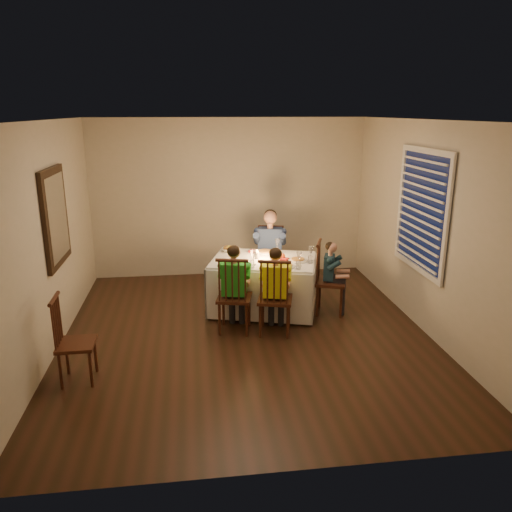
{
  "coord_description": "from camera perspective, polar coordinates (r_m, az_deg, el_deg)",
  "views": [
    {
      "loc": [
        -0.63,
        -5.7,
        2.71
      ],
      "look_at": [
        0.14,
        0.15,
        0.98
      ],
      "focal_mm": 35.0,
      "sensor_mm": 36.0,
      "label": 1
    }
  ],
  "objects": [
    {
      "name": "adult",
      "position": [
        7.77,
        1.56,
        -4.06
      ],
      "size": [
        0.56,
        0.53,
        1.28
      ],
      "primitive_type": null,
      "rotation": [
        0.0,
        0.0,
        -0.22
      ],
      "color": "navy",
      "rests_on": "ground"
    },
    {
      "name": "serving_bowl",
      "position": [
        7.2,
        -3.01,
        0.73
      ],
      "size": [
        0.3,
        0.3,
        0.06
      ],
      "primitive_type": "imported",
      "rotation": [
        0.0,
        0.0,
        -0.31
      ],
      "color": "white",
      "rests_on": "dining_table"
    },
    {
      "name": "chair_adult",
      "position": [
        7.77,
        1.56,
        -4.06
      ],
      "size": [
        0.49,
        0.48,
        1.01
      ],
      "primitive_type": null,
      "rotation": [
        0.0,
        0.0,
        -0.22
      ],
      "color": "#34150E",
      "rests_on": "ground"
    },
    {
      "name": "wall_left",
      "position": [
        6.09,
        -22.7,
        1.69
      ],
      "size": [
        0.02,
        5.0,
        2.6
      ],
      "primitive_type": "cube",
      "color": "beige",
      "rests_on": "ground"
    },
    {
      "name": "chair_near_left",
      "position": [
        6.45,
        -2.43,
        -8.49
      ],
      "size": [
        0.49,
        0.48,
        1.01
      ],
      "primitive_type": null,
      "rotation": [
        0.0,
        0.0,
        2.92
      ],
      "color": "#34150E",
      "rests_on": "ground"
    },
    {
      "name": "chair_extra",
      "position": [
        5.66,
        -19.43,
        -13.22
      ],
      "size": [
        0.37,
        0.39,
        0.94
      ],
      "primitive_type": null,
      "rotation": [
        0.0,
        0.0,
        1.59
      ],
      "color": "#34150E",
      "rests_on": "ground"
    },
    {
      "name": "squash",
      "position": [
        7.2,
        -3.13,
        0.85
      ],
      "size": [
        0.09,
        0.09,
        0.09
      ],
      "primitive_type": "sphere",
      "color": "yellow",
      "rests_on": "dining_table"
    },
    {
      "name": "candle_right",
      "position": [
        6.81,
        1.77,
        0.01
      ],
      "size": [
        0.06,
        0.06,
        0.1
      ],
      "primitive_type": "cylinder",
      "color": "silver",
      "rests_on": "dining_table"
    },
    {
      "name": "wall_right",
      "position": [
        6.54,
        18.89,
        3.03
      ],
      "size": [
        0.02,
        5.0,
        2.6
      ],
      "primitive_type": "cube",
      "color": "beige",
      "rests_on": "ground"
    },
    {
      "name": "setting_teal",
      "position": [
        6.78,
        4.8,
        -0.48
      ],
      "size": [
        0.32,
        0.32,
        0.02
      ],
      "primitive_type": "cylinder",
      "rotation": [
        0.0,
        0.0,
        -0.28
      ],
      "color": "white",
      "rests_on": "dining_table"
    },
    {
      "name": "orange_fruit",
      "position": [
        6.85,
        3.04,
        -0.0
      ],
      "size": [
        0.08,
        0.08,
        0.08
      ],
      "primitive_type": "sphere",
      "color": "#F55414",
      "rests_on": "dining_table"
    },
    {
      "name": "wall_mirror",
      "position": [
        6.32,
        -21.94,
        4.14
      ],
      "size": [
        0.06,
        0.95,
        1.15
      ],
      "color": "black",
      "rests_on": "wall_left"
    },
    {
      "name": "dining_table",
      "position": [
        6.91,
        0.87,
        -2.04
      ],
      "size": [
        1.65,
        1.38,
        0.71
      ],
      "rotation": [
        0.0,
        0.0,
        -0.28
      ],
      "color": "white",
      "rests_on": "ground"
    },
    {
      "name": "window_blinds",
      "position": [
        6.57,
        18.33,
        4.92
      ],
      "size": [
        0.07,
        1.34,
        1.54
      ],
      "color": "#0D1536",
      "rests_on": "wall_right"
    },
    {
      "name": "child_green",
      "position": [
        6.45,
        -2.43,
        -8.49
      ],
      "size": [
        0.46,
        0.44,
        1.14
      ],
      "primitive_type": null,
      "rotation": [
        0.0,
        0.0,
        2.92
      ],
      "color": "green",
      "rests_on": "ground"
    },
    {
      "name": "setting_yellow",
      "position": [
        6.52,
        3.4,
        -1.14
      ],
      "size": [
        0.32,
        0.32,
        0.02
      ],
      "primitive_type": "cylinder",
      "rotation": [
        0.0,
        0.0,
        -0.28
      ],
      "color": "white",
      "rests_on": "dining_table"
    },
    {
      "name": "setting_green",
      "position": [
        6.56,
        -1.83,
        -1.0
      ],
      "size": [
        0.32,
        0.32,
        0.02
      ],
      "primitive_type": "cylinder",
      "rotation": [
        0.0,
        0.0,
        -0.28
      ],
      "color": "white",
      "rests_on": "dining_table"
    },
    {
      "name": "chair_end",
      "position": [
        7.07,
        8.37,
        -6.37
      ],
      "size": [
        0.51,
        0.52,
        1.01
      ],
      "primitive_type": null,
      "rotation": [
        0.0,
        0.0,
        1.23
      ],
      "color": "#34150E",
      "rests_on": "ground"
    },
    {
      "name": "candle_left",
      "position": [
        6.84,
        0.12,
        0.08
      ],
      "size": [
        0.06,
        0.06,
        0.1
      ],
      "primitive_type": "cylinder",
      "color": "silver",
      "rests_on": "dining_table"
    },
    {
      "name": "child_yellow",
      "position": [
        6.39,
        2.15,
        -8.73
      ],
      "size": [
        0.46,
        0.43,
        1.12
      ],
      "primitive_type": null,
      "rotation": [
        0.0,
        0.0,
        2.9
      ],
      "color": "#FFFC1B",
      "rests_on": "ground"
    },
    {
      "name": "ground",
      "position": [
        6.34,
        -1.08,
        -8.94
      ],
      "size": [
        5.0,
        5.0,
        0.0
      ],
      "primitive_type": "plane",
      "color": "black",
      "rests_on": "ground"
    },
    {
      "name": "setting_adult",
      "position": [
        7.14,
        1.04,
        0.45
      ],
      "size": [
        0.32,
        0.32,
        0.02
      ],
      "primitive_type": "cylinder",
      "rotation": [
        0.0,
        0.0,
        -0.28
      ],
      "color": "white",
      "rests_on": "dining_table"
    },
    {
      "name": "ceiling",
      "position": [
        5.73,
        -1.22,
        15.27
      ],
      "size": [
        5.0,
        5.0,
        0.0
      ],
      "primitive_type": "plane",
      "color": "white",
      "rests_on": "wall_back"
    },
    {
      "name": "child_teal",
      "position": [
        7.07,
        8.37,
        -6.37
      ],
      "size": [
        0.38,
        0.4,
        1.01
      ],
      "primitive_type": null,
      "rotation": [
        0.0,
        0.0,
        1.23
      ],
      "color": "#18303C",
      "rests_on": "ground"
    },
    {
      "name": "wall_back",
      "position": [
        8.34,
        -3.07,
        6.61
      ],
      "size": [
        4.5,
        0.02,
        2.6
      ],
      "primitive_type": "cube",
      "color": "beige",
      "rests_on": "ground"
    },
    {
      "name": "chair_near_right",
      "position": [
        6.39,
        2.15,
        -8.73
      ],
      "size": [
        0.5,
        0.48,
        1.01
      ],
      "primitive_type": null,
      "rotation": [
        0.0,
        0.0,
        2.9
      ],
      "color": "#34150E",
      "rests_on": "ground"
    }
  ]
}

